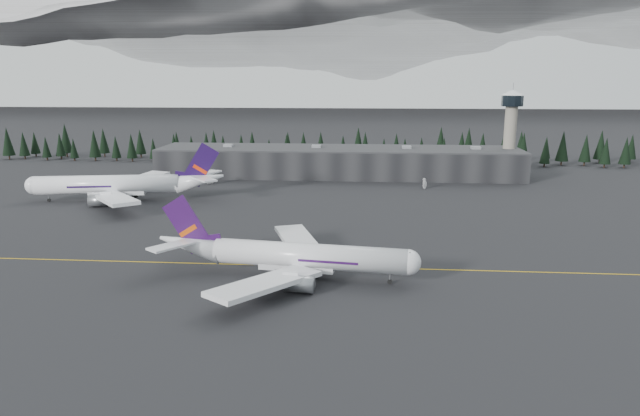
# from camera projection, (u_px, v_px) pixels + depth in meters

# --- Properties ---
(ground) EXTENTS (1400.00, 1400.00, 0.00)m
(ground) POSITION_uv_depth(u_px,v_px,m) (313.00, 264.00, 135.43)
(ground) COLOR black
(ground) RESTS_ON ground
(taxiline) EXTENTS (400.00, 0.40, 0.02)m
(taxiline) POSITION_uv_depth(u_px,v_px,m) (313.00, 266.00, 133.48)
(taxiline) COLOR gold
(taxiline) RESTS_ON ground
(terminal) EXTENTS (160.00, 30.00, 12.60)m
(terminal) POSITION_uv_depth(u_px,v_px,m) (339.00, 162.00, 255.45)
(terminal) COLOR black
(terminal) RESTS_ON ground
(control_tower) EXTENTS (10.00, 10.00, 37.70)m
(control_tower) POSITION_uv_depth(u_px,v_px,m) (511.00, 124.00, 248.73)
(control_tower) COLOR gray
(control_tower) RESTS_ON ground
(treeline) EXTENTS (360.00, 20.00, 15.00)m
(treeline) POSITION_uv_depth(u_px,v_px,m) (342.00, 149.00, 291.13)
(treeline) COLOR black
(treeline) RESTS_ON ground
(mountain_ridge) EXTENTS (4400.00, 900.00, 420.00)m
(mountain_ridge) POSITION_uv_depth(u_px,v_px,m) (360.00, 100.00, 1106.94)
(mountain_ridge) COLOR white
(mountain_ridge) RESTS_ON ground
(jet_main) EXTENTS (59.74, 54.84, 17.61)m
(jet_main) POSITION_uv_depth(u_px,v_px,m) (286.00, 255.00, 125.61)
(jet_main) COLOR silver
(jet_main) RESTS_ON ground
(jet_parked) EXTENTS (69.42, 63.56, 20.55)m
(jet_parked) POSITION_uv_depth(u_px,v_px,m) (125.00, 184.00, 203.87)
(jet_parked) COLOR white
(jet_parked) RESTS_ON ground
(gse_vehicle_a) EXTENTS (3.65, 6.18, 1.61)m
(gse_vehicle_a) POSITION_uv_depth(u_px,v_px,m) (210.00, 182.00, 236.05)
(gse_vehicle_a) COLOR silver
(gse_vehicle_a) RESTS_ON ground
(gse_vehicle_b) EXTENTS (4.61, 2.97, 1.46)m
(gse_vehicle_b) POSITION_uv_depth(u_px,v_px,m) (425.00, 187.00, 226.57)
(gse_vehicle_b) COLOR silver
(gse_vehicle_b) RESTS_ON ground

